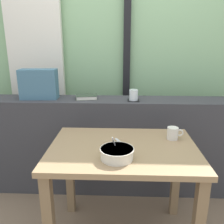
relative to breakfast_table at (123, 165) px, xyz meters
The scene contains 12 objects.
outdoor_backdrop 1.41m from the breakfast_table, 94.43° to the left, with size 4.80×0.08×2.80m, color #8EBC89.
curtain_left_panel 1.53m from the breakfast_table, 130.33° to the left, with size 0.56×0.06×2.50m, color silver.
window_divider_post 1.29m from the breakfast_table, 88.21° to the left, with size 0.07×0.05×2.60m, color black.
dark_console_ledge 0.67m from the breakfast_table, 97.93° to the left, with size 2.80×0.31×0.89m, color #38383D.
breakfast_table is the anchor object (origin of this frame).
coaster_square 0.67m from the breakfast_table, 81.52° to the left, with size 0.10×0.10×0.01m, color black.
juice_glass 0.69m from the breakfast_table, 81.52° to the left, with size 0.07×0.07×0.09m.
closed_book 0.79m from the breakfast_table, 116.89° to the left, with size 0.21×0.16×0.03m.
throw_pillow 1.07m from the breakfast_table, 139.22° to the left, with size 0.32×0.14×0.26m, color #426B84.
soup_bowl 0.23m from the breakfast_table, 102.99° to the right, with size 0.20×0.20×0.15m.
fork_utensil 0.14m from the breakfast_table, 108.96° to the left, with size 0.02×0.17×0.01m, color silver.
ceramic_mug 0.41m from the breakfast_table, 22.32° to the left, with size 0.11×0.08×0.08m.
Camera 1 is at (0.07, -1.51, 1.39)m, focal length 38.33 mm.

